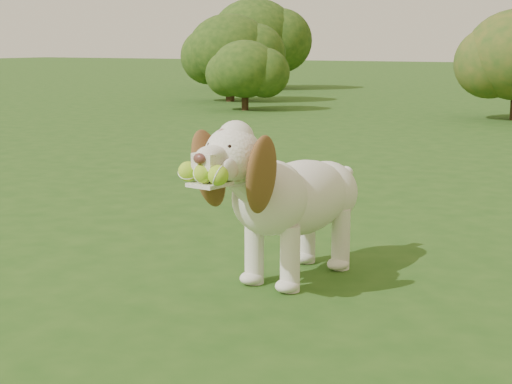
% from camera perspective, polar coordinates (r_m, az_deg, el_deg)
% --- Properties ---
extents(ground, '(80.00, 80.00, 0.00)m').
position_cam_1_polar(ground, '(3.95, 13.02, -5.36)').
color(ground, '#234C15').
rests_on(ground, ground).
extents(dog, '(0.50, 1.19, 0.77)m').
position_cam_1_polar(dog, '(3.55, 2.31, -0.09)').
color(dog, white).
rests_on(dog, ground).
extents(shrub_a, '(1.08, 1.08, 1.12)m').
position_cam_1_polar(shrub_a, '(12.66, -0.81, 8.93)').
color(shrub_a, '#382314').
rests_on(shrub_a, ground).
extents(shrub_e, '(1.55, 1.55, 1.60)m').
position_cam_1_polar(shrub_e, '(14.60, -1.91, 10.29)').
color(shrub_e, '#382314').
rests_on(shrub_e, ground).
extents(shrub_g, '(2.01, 2.01, 2.08)m').
position_cam_1_polar(shrub_g, '(18.51, -0.11, 11.29)').
color(shrub_g, '#382314').
rests_on(shrub_g, ground).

